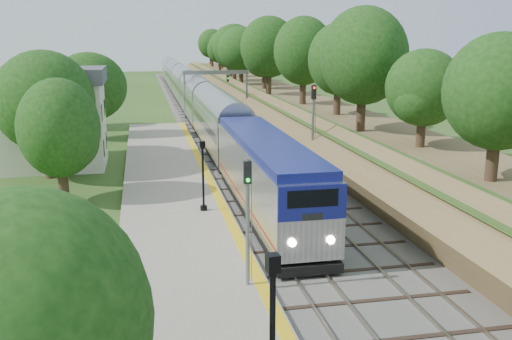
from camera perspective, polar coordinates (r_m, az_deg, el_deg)
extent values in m
plane|color=#2D4C19|center=(21.66, 9.06, -15.79)|extent=(320.00, 320.00, 0.00)
cube|color=#4C4944|center=(78.87, -4.81, 5.65)|extent=(9.50, 170.00, 0.12)
cube|color=gray|center=(78.59, -6.79, 5.68)|extent=(0.08, 170.00, 0.16)
cube|color=gray|center=(78.71, -5.74, 5.72)|extent=(0.08, 170.00, 0.16)
cube|color=gray|center=(79.00, -3.88, 5.78)|extent=(0.08, 170.00, 0.16)
cube|color=gray|center=(79.20, -2.84, 5.81)|extent=(0.08, 170.00, 0.16)
cube|color=gray|center=(35.24, -8.12, -3.81)|extent=(6.40, 68.00, 0.38)
cube|color=gold|center=(35.44, -3.52, -3.27)|extent=(0.55, 68.00, 0.01)
cube|color=brown|center=(80.32, 1.97, 6.86)|extent=(9.00, 170.00, 3.00)
cube|color=brown|center=(79.54, -0.79, 6.66)|extent=(4.47, 170.00, 4.54)
cylinder|color=#332316|center=(33.00, 19.70, 1.75)|extent=(0.60, 0.60, 2.62)
sphere|color=#12360E|center=(32.52, 20.19, 7.91)|extent=(5.70, 5.70, 5.70)
cylinder|color=#332316|center=(79.72, 0.92, 8.85)|extent=(0.60, 0.60, 2.62)
sphere|color=#12360E|center=(79.53, 0.93, 11.41)|extent=(5.70, 5.70, 5.70)
cylinder|color=#332316|center=(128.93, -3.88, 10.51)|extent=(0.60, 0.60, 2.62)
sphere|color=#12360E|center=(128.81, -3.91, 12.09)|extent=(5.70, 5.70, 5.70)
cube|color=beige|center=(48.71, -19.67, 4.16)|extent=(8.00, 6.00, 6.80)
cube|color=#4C4D53|center=(48.29, -20.04, 8.85)|extent=(8.60, 6.60, 1.20)
cube|color=black|center=(46.78, -14.96, 2.15)|extent=(0.05, 1.10, 1.30)
cube|color=black|center=(50.32, -14.73, 2.92)|extent=(0.05, 1.10, 1.30)
cube|color=black|center=(46.35, -15.17, 5.55)|extent=(0.05, 1.10, 1.30)
cube|color=black|center=(49.91, -14.92, 6.09)|extent=(0.05, 1.10, 1.30)
cylinder|color=slate|center=(73.24, -7.14, 7.40)|extent=(0.24, 0.24, 6.20)
cylinder|color=slate|center=(74.26, -0.92, 7.58)|extent=(0.24, 0.24, 6.20)
cube|color=slate|center=(73.41, -4.04, 9.72)|extent=(8.40, 0.25, 0.50)
cube|color=black|center=(73.04, -5.99, 9.07)|extent=(0.30, 0.20, 0.90)
cube|color=black|center=(73.52, -2.84, 9.15)|extent=(0.30, 0.20, 0.90)
sphere|color=#12360E|center=(13.34, -22.02, -14.08)|extent=(5.32, 5.32, 5.32)
cylinder|color=#332316|center=(44.93, -17.63, 0.78)|extent=(0.60, 0.60, 2.45)
sphere|color=#12360E|center=(44.36, -17.93, 4.97)|extent=(5.32, 5.32, 5.32)
cylinder|color=#332316|center=(60.59, -16.09, 3.99)|extent=(0.60, 0.60, 2.45)
sphere|color=#12360E|center=(60.18, -16.30, 7.11)|extent=(5.32, 5.32, 5.32)
cube|color=black|center=(33.59, 1.00, -3.83)|extent=(2.80, 17.54, 0.61)
cube|color=#B7BAC1|center=(33.05, 1.02, -0.46)|extent=(3.05, 18.28, 3.45)
cube|color=navy|center=(32.64, 1.03, 2.86)|extent=(2.92, 17.54, 0.45)
cube|color=navy|center=(24.23, 5.67, -3.29)|extent=(3.02, 0.10, 1.52)
cube|color=black|center=(24.14, 5.71, -2.86)|extent=(2.23, 0.06, 0.76)
cube|color=maroon|center=(33.35, 1.01, -2.41)|extent=(3.07, 17.91, 0.10)
cube|color=#B7BAC1|center=(52.36, -3.66, 4.23)|extent=(3.05, 20.31, 3.96)
cube|color=#B7BAC1|center=(72.95, -5.90, 6.75)|extent=(3.05, 20.31, 3.96)
cube|color=#B7BAC1|center=(93.68, -7.17, 8.15)|extent=(3.05, 20.31, 3.96)
cube|color=#B7BAC1|center=(114.47, -7.98, 9.04)|extent=(3.05, 20.31, 3.96)
cube|color=#B7BAC1|center=(135.30, -8.54, 9.65)|extent=(3.05, 20.31, 3.96)
cube|color=black|center=(13.98, 1.70, -9.28)|extent=(0.34, 0.34, 0.44)
cube|color=silver|center=(13.98, 1.70, -9.28)|extent=(0.25, 0.25, 0.33)
cylinder|color=black|center=(33.99, -5.25, -3.79)|extent=(0.41, 0.41, 0.28)
cylinder|color=black|center=(33.50, -5.31, -0.81)|extent=(0.13, 0.13, 3.65)
cube|color=black|center=(33.07, -5.39, 2.58)|extent=(0.32, 0.32, 0.37)
cube|color=silver|center=(33.07, -5.39, 2.58)|extent=(0.23, 0.23, 0.28)
cylinder|color=slate|center=(23.21, -0.85, -5.33)|extent=(0.17, 0.17, 5.36)
cube|color=black|center=(22.62, -0.86, -0.22)|extent=(0.31, 0.20, 0.92)
cylinder|color=#0CE526|center=(22.51, -0.81, -0.29)|extent=(0.15, 0.06, 0.15)
cylinder|color=slate|center=(45.02, 5.71, 4.30)|extent=(0.20, 0.20, 6.75)
cube|color=black|center=(44.68, 5.79, 7.75)|extent=(0.37, 0.24, 1.09)
cylinder|color=#FF0C0C|center=(44.54, 5.85, 7.73)|extent=(0.17, 0.07, 0.17)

